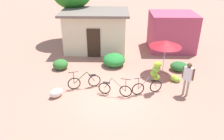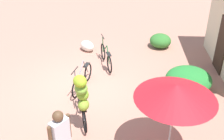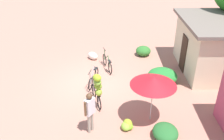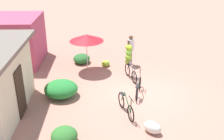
{
  "view_description": "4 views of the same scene",
  "coord_description": "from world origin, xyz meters",
  "px_view_note": "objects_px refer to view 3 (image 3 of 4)",
  "views": [
    {
      "loc": [
        0.09,
        -9.31,
        6.03
      ],
      "look_at": [
        -0.18,
        1.4,
        0.72
      ],
      "focal_mm": 35.58,
      "sensor_mm": 36.0,
      "label": 1
    },
    {
      "loc": [
        7.68,
        1.41,
        5.18
      ],
      "look_at": [
        0.88,
        1.07,
        1.23
      ],
      "focal_mm": 44.09,
      "sensor_mm": 36.0,
      "label": 2
    },
    {
      "loc": [
        10.89,
        0.88,
        6.81
      ],
      "look_at": [
        0.46,
        0.97,
        1.05
      ],
      "focal_mm": 40.15,
      "sensor_mm": 36.0,
      "label": 3
    },
    {
      "loc": [
        -11.24,
        1.48,
        6.3
      ],
      "look_at": [
        -0.05,
        1.24,
        1.27
      ],
      "focal_mm": 44.7,
      "sensor_mm": 36.0,
      "label": 4
    }
  ],
  "objects_px": {
    "banana_pile_on_ground": "(127,125)",
    "market_umbrella": "(154,81)",
    "bicycle_leftmost": "(107,63)",
    "bicycle_near_pile": "(93,78)",
    "bicycle_center_loaded": "(97,87)",
    "produce_sack": "(93,56)",
    "person_vendor": "(90,109)",
    "building_low": "(212,46)"
  },
  "relations": [
    {
      "from": "banana_pile_on_ground",
      "to": "market_umbrella",
      "type": "bearing_deg",
      "value": 118.2
    },
    {
      "from": "bicycle_leftmost",
      "to": "bicycle_near_pile",
      "type": "bearing_deg",
      "value": -23.01
    },
    {
      "from": "bicycle_near_pile",
      "to": "banana_pile_on_ground",
      "type": "distance_m",
      "value": 3.65
    },
    {
      "from": "bicycle_center_loaded",
      "to": "market_umbrella",
      "type": "bearing_deg",
      "value": 67.65
    },
    {
      "from": "produce_sack",
      "to": "bicycle_leftmost",
      "type": "bearing_deg",
      "value": 35.29
    },
    {
      "from": "bicycle_leftmost",
      "to": "person_vendor",
      "type": "height_order",
      "value": "person_vendor"
    },
    {
      "from": "market_umbrella",
      "to": "bicycle_leftmost",
      "type": "relative_size",
      "value": 1.22
    },
    {
      "from": "building_low",
      "to": "bicycle_center_loaded",
      "type": "relative_size",
      "value": 2.78
    },
    {
      "from": "market_umbrella",
      "to": "bicycle_center_loaded",
      "type": "distance_m",
      "value": 2.52
    },
    {
      "from": "person_vendor",
      "to": "banana_pile_on_ground",
      "type": "bearing_deg",
      "value": 96.03
    },
    {
      "from": "building_low",
      "to": "market_umbrella",
      "type": "xyz_separation_m",
      "value": [
        4.3,
        -3.84,
        0.4
      ]
    },
    {
      "from": "banana_pile_on_ground",
      "to": "produce_sack",
      "type": "relative_size",
      "value": 0.94
    },
    {
      "from": "banana_pile_on_ground",
      "to": "produce_sack",
      "type": "height_order",
      "value": "produce_sack"
    },
    {
      "from": "produce_sack",
      "to": "person_vendor",
      "type": "xyz_separation_m",
      "value": [
        6.34,
        0.3,
        0.87
      ]
    },
    {
      "from": "bicycle_center_loaded",
      "to": "person_vendor",
      "type": "height_order",
      "value": "person_vendor"
    },
    {
      "from": "market_umbrella",
      "to": "bicycle_center_loaded",
      "type": "height_order",
      "value": "market_umbrella"
    },
    {
      "from": "market_umbrella",
      "to": "bicycle_leftmost",
      "type": "height_order",
      "value": "market_umbrella"
    },
    {
      "from": "bicycle_center_loaded",
      "to": "banana_pile_on_ground",
      "type": "relative_size",
      "value": 2.6
    },
    {
      "from": "bicycle_leftmost",
      "to": "bicycle_center_loaded",
      "type": "bearing_deg",
      "value": -6.26
    },
    {
      "from": "produce_sack",
      "to": "market_umbrella",
      "type": "bearing_deg",
      "value": 25.51
    },
    {
      "from": "market_umbrella",
      "to": "banana_pile_on_ground",
      "type": "distance_m",
      "value": 2.03
    },
    {
      "from": "produce_sack",
      "to": "person_vendor",
      "type": "relative_size",
      "value": 0.4
    },
    {
      "from": "bicycle_center_loaded",
      "to": "person_vendor",
      "type": "xyz_separation_m",
      "value": [
        1.58,
        -0.21,
        0.07
      ]
    },
    {
      "from": "bicycle_center_loaded",
      "to": "produce_sack",
      "type": "distance_m",
      "value": 4.85
    },
    {
      "from": "produce_sack",
      "to": "banana_pile_on_ground",
      "type": "bearing_deg",
      "value": 15.54
    },
    {
      "from": "market_umbrella",
      "to": "produce_sack",
      "type": "relative_size",
      "value": 2.9
    },
    {
      "from": "building_low",
      "to": "banana_pile_on_ground",
      "type": "height_order",
      "value": "building_low"
    },
    {
      "from": "bicycle_near_pile",
      "to": "person_vendor",
      "type": "xyz_separation_m",
      "value": [
        3.47,
        0.09,
        0.74
      ]
    },
    {
      "from": "bicycle_leftmost",
      "to": "bicycle_near_pile",
      "type": "height_order",
      "value": "bicycle_leftmost"
    },
    {
      "from": "building_low",
      "to": "produce_sack",
      "type": "xyz_separation_m",
      "value": [
        -1.36,
        -6.54,
        -1.24
      ]
    },
    {
      "from": "building_low",
      "to": "bicycle_leftmost",
      "type": "distance_m",
      "value": 5.75
    },
    {
      "from": "banana_pile_on_ground",
      "to": "bicycle_leftmost",
      "type": "bearing_deg",
      "value": -170.45
    },
    {
      "from": "banana_pile_on_ground",
      "to": "bicycle_near_pile",
      "type": "bearing_deg",
      "value": -155.52
    },
    {
      "from": "bicycle_near_pile",
      "to": "market_umbrella",
      "type": "bearing_deg",
      "value": 41.72
    },
    {
      "from": "building_low",
      "to": "banana_pile_on_ground",
      "type": "distance_m",
      "value": 6.94
    },
    {
      "from": "person_vendor",
      "to": "building_low",
      "type": "bearing_deg",
      "value": 128.55
    },
    {
      "from": "building_low",
      "to": "market_umbrella",
      "type": "relative_size",
      "value": 2.33
    },
    {
      "from": "bicycle_leftmost",
      "to": "banana_pile_on_ground",
      "type": "bearing_deg",
      "value": 9.55
    },
    {
      "from": "market_umbrella",
      "to": "bicycle_near_pile",
      "type": "xyz_separation_m",
      "value": [
        -2.8,
        -2.49,
        -1.5
      ]
    },
    {
      "from": "building_low",
      "to": "bicycle_leftmost",
      "type": "bearing_deg",
      "value": -91.05
    },
    {
      "from": "bicycle_leftmost",
      "to": "banana_pile_on_ground",
      "type": "relative_size",
      "value": 2.54
    },
    {
      "from": "person_vendor",
      "to": "bicycle_near_pile",
      "type": "bearing_deg",
      "value": -178.55
    }
  ]
}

